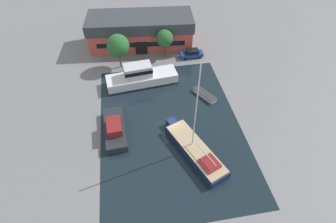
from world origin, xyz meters
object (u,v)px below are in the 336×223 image
motor_cruiser (141,77)px  small_dinghy (205,95)px  warehouse_building (141,30)px  parked_car (192,53)px  quay_tree_by_water (118,46)px  sailboat_moored (195,149)px  quay_tree_near_building (165,38)px  cabin_boat (115,128)px

motor_cruiser → small_dinghy: 11.62m
warehouse_building → parked_car: (9.45, -6.55, -2.36)m
quay_tree_by_water → motor_cruiser: 7.32m
sailboat_moored → small_dinghy: size_ratio=3.19×
quay_tree_by_water → small_dinghy: quay_tree_by_water is taller
quay_tree_by_water → parked_car: (14.17, 0.96, -3.86)m
warehouse_building → quay_tree_near_building: size_ratio=3.82×
quay_tree_near_building → cabin_boat: quay_tree_near_building is taller
motor_cruiser → sailboat_moored: bearing=-166.3°
motor_cruiser → parked_car: bearing=-64.6°
sailboat_moored → cabin_boat: sailboat_moored is taller
motor_cruiser → cabin_boat: (-4.95, -10.78, -0.58)m
quay_tree_near_building → cabin_boat: 21.47m
quay_tree_near_building → motor_cruiser: size_ratio=0.45×
warehouse_building → parked_car: size_ratio=4.77×
motor_cruiser → cabin_boat: bearing=149.3°
quay_tree_near_building → parked_car: quay_tree_near_building is taller
small_dinghy → sailboat_moored: bearing=-142.6°
sailboat_moored → small_dinghy: bearing=45.8°
quay_tree_by_water → motor_cruiser: bearing=-59.1°
warehouse_building → cabin_boat: 24.85m
quay_tree_by_water → motor_cruiser: (3.37, -5.64, -3.22)m
quay_tree_by_water → quay_tree_near_building: bearing=13.1°
quay_tree_by_water → parked_car: 14.72m
quay_tree_by_water → cabin_boat: bearing=-95.5°
quay_tree_near_building → motor_cruiser: (-5.49, -7.71, -2.60)m
quay_tree_by_water → parked_car: size_ratio=1.47×
cabin_boat → sailboat_moored: bearing=-30.8°
sailboat_moored → cabin_boat: (-10.82, 5.58, 0.13)m
small_dinghy → cabin_boat: (-15.29, -5.57, 0.52)m
cabin_boat → motor_cruiser: bearing=61.8°
parked_car → small_dinghy: 11.82m
quay_tree_by_water → small_dinghy: bearing=-38.4°
cabin_boat → parked_car: bearing=44.3°
warehouse_building → quay_tree_near_building: bearing=-47.4°
quay_tree_near_building → cabin_boat: size_ratio=0.69×
cabin_boat → quay_tree_by_water: bearing=81.0°
cabin_boat → warehouse_building: bearing=71.8°
parked_car → motor_cruiser: motor_cruiser is taller
quay_tree_near_building → motor_cruiser: bearing=-125.4°
quay_tree_near_building → quay_tree_by_water: quay_tree_by_water is taller
quay_tree_by_water → warehouse_building: bearing=57.9°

